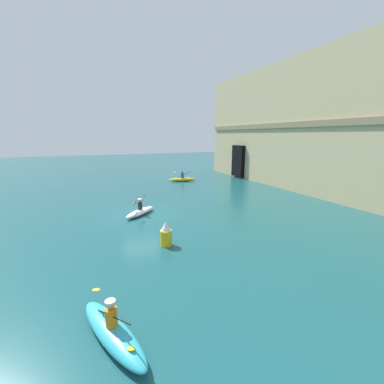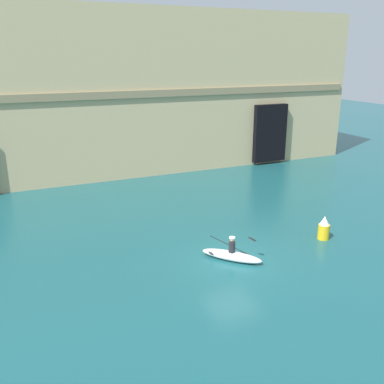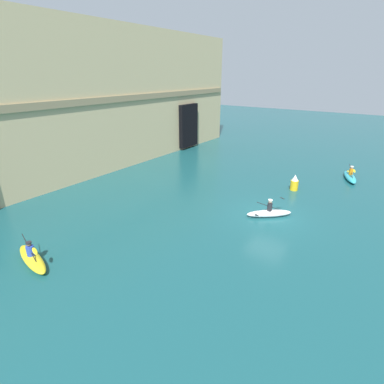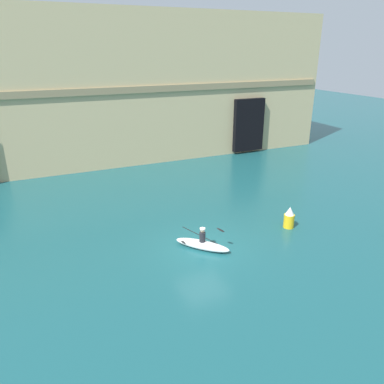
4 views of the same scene
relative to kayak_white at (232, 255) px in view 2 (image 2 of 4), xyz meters
name	(u,v)px [view 2 (image 2 of 4)]	position (x,y,z in m)	size (l,w,h in m)	color
ground_plane	(232,260)	(0.05, -0.01, -0.25)	(120.00, 120.00, 0.00)	#195156
cliff_bluff	(130,92)	(0.87, 18.82, 6.04)	(38.30, 7.44, 12.61)	tan
kayak_white	(232,255)	(0.00, 0.00, 0.00)	(2.47, 2.65, 1.23)	white
marker_buoy	(324,228)	(5.55, 0.17, 0.34)	(0.60, 0.60, 1.26)	yellow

